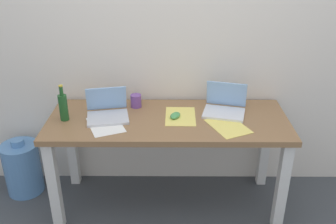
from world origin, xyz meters
name	(u,v)px	position (x,y,z in m)	size (l,w,h in m)	color
ground_plane	(168,202)	(0.00, 0.00, 0.00)	(8.00, 8.00, 0.00)	#42474C
back_wall	(168,26)	(0.00, 0.38, 1.30)	(5.20, 0.08, 2.60)	silver
desk	(168,132)	(0.00, 0.00, 0.63)	(1.68, 0.64, 0.74)	olive
laptop_left	(107,112)	(-0.43, 0.02, 0.78)	(0.32, 0.30, 0.20)	silver
laptop_right	(225,107)	(0.41, 0.10, 0.78)	(0.34, 0.30, 0.21)	silver
beer_bottle	(63,106)	(-0.72, -0.02, 0.84)	(0.06, 0.06, 0.26)	#1E5123
computer_mouse	(175,116)	(0.05, 0.01, 0.76)	(0.06, 0.10, 0.03)	#4C9E56
coffee_mug	(136,101)	(-0.24, 0.19, 0.79)	(0.08, 0.08, 0.10)	#724799
paper_sheet_front_left	(106,125)	(-0.42, -0.10, 0.74)	(0.21, 0.30, 0.00)	white
paper_sheet_front_right	(228,126)	(0.40, -0.11, 0.74)	(0.21, 0.30, 0.00)	#F4E06B
paper_sheet_near_back	(180,116)	(0.09, 0.03, 0.74)	(0.21, 0.30, 0.00)	#F4E06B
water_cooler_jug	(23,168)	(-1.16, 0.15, 0.22)	(0.29, 0.29, 0.48)	#598CC6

